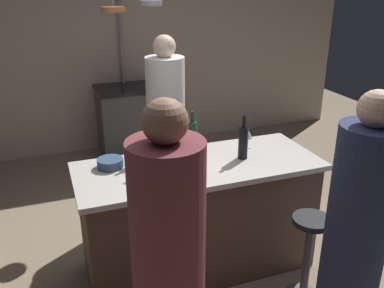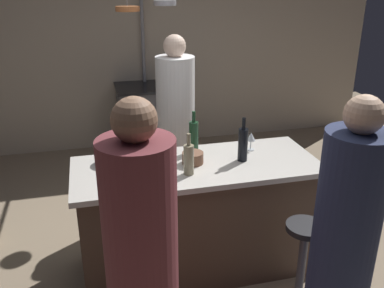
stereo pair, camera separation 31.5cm
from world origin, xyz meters
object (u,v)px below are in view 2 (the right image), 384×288
at_px(wine_glass_near_left_guest, 251,137).
at_px(wine_bottle_red, 148,153).
at_px(wine_bottle_dark, 243,144).
at_px(mixing_bowl_wooden, 193,158).
at_px(chef, 176,131).
at_px(bar_stool_right, 302,264).
at_px(stove_range, 149,119).
at_px(wine_bottle_green, 194,136).
at_px(wine_glass_by_chef, 136,160).
at_px(guest_right, 342,250).
at_px(wine_bottle_white, 189,159).
at_px(guest_left, 143,274).
at_px(mixing_bowl_blue, 109,159).
at_px(pepper_mill, 153,144).
at_px(wine_bottle_amber, 143,144).

bearing_deg(wine_glass_near_left_guest, wine_bottle_red, -170.77).
relative_size(wine_bottle_dark, mixing_bowl_wooden, 2.13).
distance_m(chef, mixing_bowl_wooden, 1.00).
height_order(bar_stool_right, wine_glass_near_left_guest, wine_glass_near_left_guest).
bearing_deg(wine_bottle_dark, wine_glass_near_left_guest, 52.57).
bearing_deg(stove_range, wine_glass_near_left_guest, -78.22).
distance_m(bar_stool_right, wine_bottle_green, 1.20).
height_order(bar_stool_right, wine_glass_by_chef, wine_glass_by_chef).
distance_m(guest_right, wine_bottle_green, 1.38).
bearing_deg(wine_bottle_white, mixing_bowl_wooden, 67.06).
xyz_separation_m(bar_stool_right, wine_bottle_green, (-0.53, 0.85, 0.65)).
relative_size(chef, guest_left, 1.00).
bearing_deg(guest_right, stove_range, 99.30).
xyz_separation_m(wine_bottle_green, mixing_bowl_blue, (-0.65, -0.07, -0.10)).
distance_m(pepper_mill, mixing_bowl_wooden, 0.32).
relative_size(chef, mixing_bowl_blue, 9.11).
relative_size(pepper_mill, wine_bottle_amber, 0.67).
xyz_separation_m(stove_range, bar_stool_right, (0.57, -3.07, -0.07)).
bearing_deg(wine_bottle_white, wine_bottle_dark, 15.92).
relative_size(wine_bottle_red, wine_glass_by_chef, 2.01).
distance_m(stove_range, chef, 1.48).
bearing_deg(chef, bar_stool_right, -72.54).
bearing_deg(pepper_mill, bar_stool_right, -43.96).
xyz_separation_m(wine_glass_near_left_guest, wine_glass_by_chef, (-0.92, -0.22, 0.00)).
relative_size(stove_range, wine_bottle_red, 3.03).
height_order(chef, wine_bottle_dark, chef).
distance_m(pepper_mill, wine_glass_by_chef, 0.31).
bearing_deg(wine_bottle_green, guest_right, -66.91).
bearing_deg(wine_bottle_red, wine_bottle_amber, 95.84).
bearing_deg(wine_glass_by_chef, guest_right, -43.38).
xyz_separation_m(wine_bottle_white, wine_bottle_red, (-0.25, 0.17, -0.00)).
distance_m(guest_right, wine_bottle_white, 1.12).
height_order(stove_range, guest_right, guest_right).
bearing_deg(chef, mixing_bowl_blue, -128.67).
relative_size(wine_glass_by_chef, mixing_bowl_wooden, 0.93).
distance_m(bar_stool_right, wine_bottle_dark, 0.92).
bearing_deg(stove_range, mixing_bowl_wooden, -90.61).
relative_size(wine_bottle_green, wine_glass_near_left_guest, 2.25).
relative_size(chef, wine_bottle_dark, 5.11).
distance_m(wine_bottle_amber, mixing_bowl_wooden, 0.38).
bearing_deg(wine_bottle_amber, stove_range, 80.83).
bearing_deg(bar_stool_right, pepper_mill, 136.04).
bearing_deg(mixing_bowl_blue, bar_stool_right, -33.59).
relative_size(wine_bottle_dark, wine_glass_near_left_guest, 2.28).
bearing_deg(wine_bottle_dark, mixing_bowl_wooden, 173.59).
bearing_deg(chef, stove_range, 92.24).
xyz_separation_m(bar_stool_right, wine_bottle_red, (-0.92, 0.64, 0.64)).
xyz_separation_m(guest_left, wine_bottle_dark, (0.88, 0.96, 0.24)).
distance_m(stove_range, pepper_mill, 2.33).
relative_size(stove_range, wine_bottle_green, 2.71).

